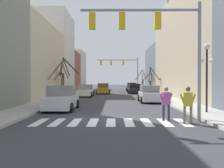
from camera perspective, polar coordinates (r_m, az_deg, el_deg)
The scene contains 21 objects.
ground_plane at distance 14.34m, azimuth -0.19°, elevation -7.65°, with size 240.00×240.00×0.00m, color #38383D.
sidewalk_left at distance 15.56m, azimuth -22.79°, elevation -6.76°, with size 2.48×90.00×0.15m.
sidewalk_right at distance 15.45m, azimuth 22.59°, elevation -6.81°, with size 2.48×90.00×0.15m.
building_row_left at distance 38.45m, azimuth -15.25°, elevation 5.70°, with size 6.00×61.14×13.14m.
building_row_right at distance 34.94m, azimuth 17.20°, elevation 6.22°, with size 6.00×50.71×12.71m.
crosswalk_stripes at distance 13.26m, azimuth -0.24°, elevation -8.32°, with size 7.65×2.60×0.01m.
traffic_signal_near at distance 13.57m, azimuth 9.31°, elevation 10.79°, with size 6.07×0.28×6.04m.
traffic_signal_far at distance 47.49m, azimuth 2.26°, elevation 3.85°, with size 7.47×0.28×6.25m.
street_lamp_right_corner at distance 17.18m, azimuth 19.94°, elevation 4.20°, with size 0.95×0.36×4.22m.
car_parked_left_near at distance 25.64m, azimuth 8.12°, elevation -2.24°, with size 1.98×4.50×1.63m.
car_driving_away_lane at distance 41.34m, azimuth -1.90°, elevation -1.08°, with size 2.02×4.12×1.69m.
car_at_intersection at distance 50.78m, azimuth 4.27°, elevation -0.73°, with size 2.02×4.71×1.72m.
car_parked_right_far at distance 34.57m, azimuth -5.78°, elevation -1.49°, with size 2.00×4.81×1.60m.
car_driving_toward_lane at distance 42.42m, azimuth 4.93°, elevation -1.08°, with size 2.17×4.14×1.60m.
car_parked_left_far at distance 19.00m, azimuth -10.86°, elevation -3.13°, with size 2.03×4.78×1.75m.
pedestrian_on_left_sidewalk at distance 13.21m, azimuth 16.19°, elevation -3.74°, with size 0.78×0.29×1.80m.
pedestrian_waiting_at_curb at distance 13.97m, azimuth 11.70°, elevation -3.59°, with size 0.74×0.35×1.76m.
street_tree_left_near at distance 50.26m, azimuth 6.60°, elevation 0.62°, with size 2.05×2.40×4.10m.
street_tree_right_near at distance 34.21m, azimuth -10.41°, elevation 1.57°, with size 2.84×2.29×4.96m.
street_tree_left_far at distance 30.14m, azimuth -11.13°, elevation 0.55°, with size 2.18×1.21×4.11m.
street_tree_right_far at distance 40.90m, azimuth 8.39°, elevation 0.68°, with size 2.98×1.84×4.17m.
Camera 1 is at (0.15, -14.18, 2.09)m, focal length 42.00 mm.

